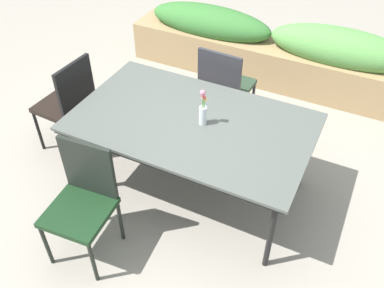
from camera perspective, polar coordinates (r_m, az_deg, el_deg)
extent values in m
plane|color=gray|center=(3.65, -0.96, -5.04)|extent=(12.00, 12.00, 0.00)
cube|color=#4C514C|center=(3.13, 0.00, 3.04)|extent=(1.79, 1.07, 0.02)
cube|color=black|center=(3.14, 0.00, 2.70)|extent=(1.75, 1.05, 0.02)
cylinder|color=black|center=(3.45, -15.54, -2.22)|extent=(0.04, 0.04, 0.69)
cylinder|color=black|center=(2.90, 10.67, -12.05)|extent=(0.04, 0.04, 0.69)
cylinder|color=black|center=(3.99, -7.61, 5.75)|extent=(0.04, 0.04, 0.69)
cylinder|color=black|center=(3.52, 15.23, -1.18)|extent=(0.04, 0.04, 0.69)
cube|color=#293C2A|center=(3.98, 4.86, 7.87)|extent=(0.45, 0.45, 0.04)
cube|color=#2D2D33|center=(3.70, 3.71, 9.33)|extent=(0.41, 0.05, 0.43)
cylinder|color=#2D2D33|center=(4.32, 3.46, 7.23)|extent=(0.03, 0.03, 0.45)
cylinder|color=#2D2D33|center=(4.20, 8.25, 5.71)|extent=(0.03, 0.03, 0.45)
cylinder|color=#2D2D33|center=(4.04, 0.97, 4.53)|extent=(0.03, 0.03, 0.45)
cylinder|color=#2D2D33|center=(3.91, 6.02, 2.83)|extent=(0.03, 0.03, 0.45)
cube|color=black|center=(2.96, -15.17, -8.94)|extent=(0.45, 0.45, 0.04)
cube|color=black|center=(2.89, -13.93, -3.26)|extent=(0.39, 0.06, 0.45)
cylinder|color=black|center=(2.97, -13.33, -15.37)|extent=(0.03, 0.03, 0.42)
cylinder|color=black|center=(3.14, -19.23, -12.82)|extent=(0.03, 0.03, 0.42)
cylinder|color=black|center=(3.14, -9.73, -10.22)|extent=(0.03, 0.03, 0.42)
cylinder|color=black|center=(3.30, -15.44, -8.13)|extent=(0.03, 0.03, 0.42)
cube|color=black|center=(3.90, -17.05, 5.07)|extent=(0.45, 0.45, 0.04)
cube|color=black|center=(3.64, -15.53, 7.31)|extent=(0.05, 0.40, 0.47)
cylinder|color=black|center=(4.06, -20.18, 1.76)|extent=(0.03, 0.03, 0.44)
cylinder|color=black|center=(4.25, -16.61, 4.65)|extent=(0.03, 0.03, 0.44)
cylinder|color=black|center=(3.82, -16.20, 0.00)|extent=(0.03, 0.03, 0.44)
cylinder|color=black|center=(4.02, -12.62, 3.14)|extent=(0.03, 0.03, 0.44)
cylinder|color=silver|center=(3.05, 1.49, 3.91)|extent=(0.06, 0.06, 0.15)
cylinder|color=#569347|center=(2.99, 1.59, 5.38)|extent=(0.01, 0.00, 0.12)
sphere|color=#DB4C56|center=(2.96, 1.62, 6.34)|extent=(0.03, 0.03, 0.03)
cylinder|color=#569347|center=(3.00, 1.46, 5.49)|extent=(0.01, 0.00, 0.13)
sphere|color=#DB4C56|center=(2.96, 1.48, 6.50)|extent=(0.03, 0.03, 0.03)
cylinder|color=#569347|center=(3.00, 1.57, 5.38)|extent=(0.01, 0.00, 0.12)
sphere|color=white|center=(2.96, 1.59, 6.32)|extent=(0.03, 0.03, 0.03)
cylinder|color=#569347|center=(3.00, 1.73, 5.30)|extent=(0.01, 0.00, 0.11)
sphere|color=#EFCC4C|center=(2.97, 1.75, 6.15)|extent=(0.03, 0.03, 0.03)
cylinder|color=#569347|center=(2.97, 1.44, 5.63)|extent=(0.01, 0.01, 0.17)
sphere|color=pink|center=(2.92, 1.47, 7.01)|extent=(0.04, 0.04, 0.04)
cube|color=#9E7F56|center=(4.90, 10.29, 11.04)|extent=(3.23, 0.52, 0.44)
ellipsoid|color=#387233|center=(4.97, 2.50, 16.29)|extent=(1.45, 0.46, 0.36)
ellipsoid|color=#569347|center=(4.63, 19.50, 12.27)|extent=(1.45, 0.46, 0.40)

